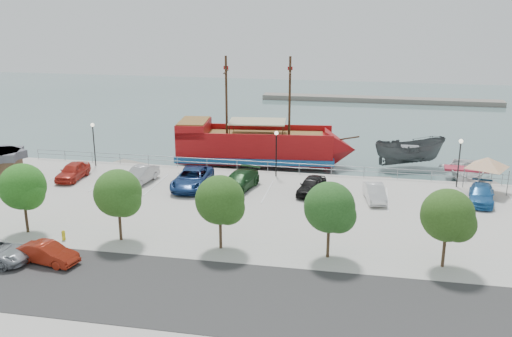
# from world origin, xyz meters

# --- Properties ---
(ground) EXTENTS (160.00, 160.00, 0.00)m
(ground) POSITION_xyz_m (0.00, 0.00, -1.00)
(ground) COLOR #486968
(street) EXTENTS (100.00, 8.00, 0.04)m
(street) POSITION_xyz_m (0.00, -16.00, 0.01)
(street) COLOR #303030
(street) RESTS_ON land_slab
(sidewalk) EXTENTS (100.00, 4.00, 0.05)m
(sidewalk) POSITION_xyz_m (0.00, -10.00, 0.01)
(sidewalk) COLOR #A8A8A2
(sidewalk) RESTS_ON land_slab
(seawall_railing) EXTENTS (50.00, 0.06, 1.00)m
(seawall_railing) POSITION_xyz_m (0.00, 7.80, 0.53)
(seawall_railing) COLOR gray
(seawall_railing) RESTS_ON land_slab
(far_shore) EXTENTS (40.00, 3.00, 0.80)m
(far_shore) POSITION_xyz_m (10.00, 55.00, -0.60)
(far_shore) COLOR gray
(far_shore) RESTS_ON ground
(pirate_ship) EXTENTS (18.97, 6.98, 11.83)m
(pirate_ship) POSITION_xyz_m (-1.91, 13.29, 0.98)
(pirate_ship) COLOR #9B0D10
(pirate_ship) RESTS_ON ground
(patrol_boat) EXTENTS (7.96, 4.97, 2.89)m
(patrol_boat) POSITION_xyz_m (12.51, 15.34, 0.44)
(patrol_boat) COLOR #494C4D
(patrol_boat) RESTS_ON ground
(speedboat) EXTENTS (5.30, 7.12, 1.41)m
(speedboat) POSITION_xyz_m (17.62, 11.96, -0.29)
(speedboat) COLOR white
(speedboat) RESTS_ON ground
(dock_west) EXTENTS (7.31, 4.49, 0.40)m
(dock_west) POSITION_xyz_m (-14.39, 9.20, -0.80)
(dock_west) COLOR gray
(dock_west) RESTS_ON ground
(dock_mid) EXTENTS (6.36, 2.61, 0.35)m
(dock_mid) POSITION_xyz_m (7.67, 9.20, -0.82)
(dock_mid) COLOR gray
(dock_mid) RESTS_ON ground
(dock_east) EXTENTS (6.79, 4.14, 0.38)m
(dock_east) POSITION_xyz_m (17.27, 9.20, -0.81)
(dock_east) COLOR slate
(dock_east) RESTS_ON ground
(shed) EXTENTS (4.32, 4.32, 2.81)m
(shed) POSITION_xyz_m (-23.99, 0.32, 1.50)
(shed) COLOR brown
(shed) RESTS_ON land_slab
(canopy_tent) EXTENTS (5.24, 5.24, 3.47)m
(canopy_tent) POSITION_xyz_m (18.14, 5.62, 3.02)
(canopy_tent) COLOR slate
(canopy_tent) RESTS_ON land_slab
(street_sedan) EXTENTS (4.16, 2.14, 1.31)m
(street_sedan) POSITION_xyz_m (-10.95, -14.14, 0.65)
(street_sedan) COLOR maroon
(street_sedan) RESTS_ON street
(fire_hydrant) EXTENTS (0.26, 0.26, 0.74)m
(fire_hydrant) POSITION_xyz_m (-11.80, -10.80, 0.40)
(fire_hydrant) COLOR gold
(fire_hydrant) RESTS_ON sidewalk
(lamp_post_left) EXTENTS (0.36, 0.36, 4.28)m
(lamp_post_left) POSITION_xyz_m (-18.00, 6.50, 2.94)
(lamp_post_left) COLOR black
(lamp_post_left) RESTS_ON land_slab
(lamp_post_mid) EXTENTS (0.36, 0.36, 4.28)m
(lamp_post_mid) POSITION_xyz_m (0.00, 6.50, 2.94)
(lamp_post_mid) COLOR black
(lamp_post_mid) RESTS_ON land_slab
(lamp_post_right) EXTENTS (0.36, 0.36, 4.28)m
(lamp_post_right) POSITION_xyz_m (16.00, 6.50, 2.94)
(lamp_post_right) COLOR black
(lamp_post_right) RESTS_ON land_slab
(tree_b) EXTENTS (3.30, 3.20, 5.00)m
(tree_b) POSITION_xyz_m (-14.85, -10.07, 3.30)
(tree_b) COLOR #473321
(tree_b) RESTS_ON sidewalk
(tree_c) EXTENTS (3.30, 3.20, 5.00)m
(tree_c) POSITION_xyz_m (-7.85, -10.07, 3.30)
(tree_c) COLOR #473321
(tree_c) RESTS_ON sidewalk
(tree_d) EXTENTS (3.30, 3.20, 5.00)m
(tree_d) POSITION_xyz_m (-0.85, -10.07, 3.30)
(tree_d) COLOR #473321
(tree_d) RESTS_ON sidewalk
(tree_e) EXTENTS (3.30, 3.20, 5.00)m
(tree_e) POSITION_xyz_m (6.15, -10.07, 3.30)
(tree_e) COLOR #473321
(tree_e) RESTS_ON sidewalk
(tree_f) EXTENTS (3.30, 3.20, 5.00)m
(tree_f) POSITION_xyz_m (13.15, -10.07, 3.30)
(tree_f) COLOR #473321
(tree_f) RESTS_ON sidewalk
(parked_car_a) EXTENTS (1.93, 4.50, 1.51)m
(parked_car_a) POSITION_xyz_m (-18.00, 2.06, 0.76)
(parked_car_a) COLOR #AF261B
(parked_car_a) RESTS_ON land_slab
(parked_car_b) EXTENTS (2.15, 4.62, 1.47)m
(parked_car_b) POSITION_xyz_m (-11.54, 2.19, 0.73)
(parked_car_b) COLOR #AAAAAA
(parked_car_b) RESTS_ON land_slab
(parked_car_c) EXTENTS (3.03, 6.15, 1.68)m
(parked_car_c) POSITION_xyz_m (-6.61, 1.82, 0.84)
(parked_car_c) COLOR navy
(parked_car_c) RESTS_ON land_slab
(parked_car_d) EXTENTS (3.20, 5.66, 1.55)m
(parked_car_d) POSITION_xyz_m (-2.50, 2.08, 0.77)
(parked_car_d) COLOR #143917
(parked_car_d) RESTS_ON land_slab
(parked_car_e) EXTENTS (2.53, 4.57, 1.47)m
(parked_car_e) POSITION_xyz_m (3.74, 2.14, 0.74)
(parked_car_e) COLOR black
(parked_car_e) RESTS_ON land_slab
(parked_car_f) EXTENTS (2.07, 4.25, 1.34)m
(parked_car_f) POSITION_xyz_m (8.94, 1.50, 0.67)
(parked_car_f) COLOR silver
(parked_car_f) RESTS_ON land_slab
(parked_car_h) EXTENTS (2.72, 4.98, 1.37)m
(parked_car_h) POSITION_xyz_m (17.36, 2.67, 0.68)
(parked_car_h) COLOR #2262A4
(parked_car_h) RESTS_ON land_slab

